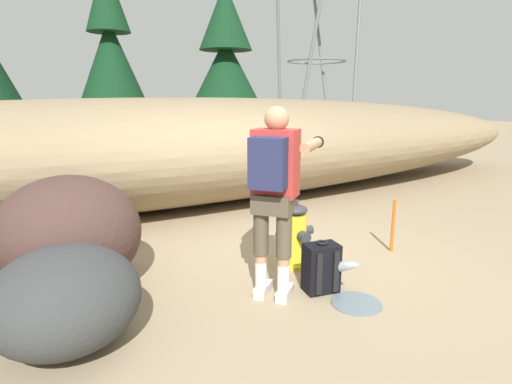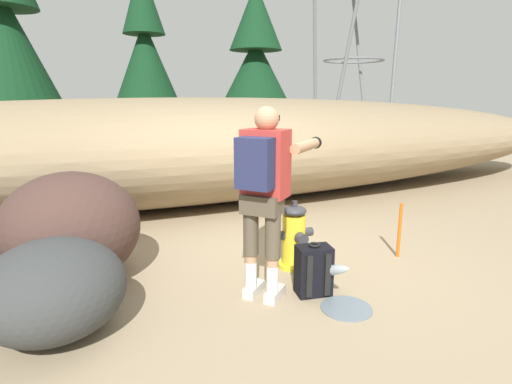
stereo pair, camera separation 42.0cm
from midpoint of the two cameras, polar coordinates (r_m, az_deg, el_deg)
name	(u,v)px [view 2 (the right image)]	position (r m, az deg, el deg)	size (l,w,h in m)	color
ground_plane	(272,267)	(4.32, 5.09, -10.47)	(56.00, 56.00, 0.04)	#998466
dirt_embankment	(196,150)	(6.86, -6.69, 5.85)	(16.62, 3.20, 1.70)	#897556
fire_hydrant	(294,237)	(4.20, 8.20, -6.33)	(0.41, 0.36, 0.70)	yellow
hydrant_water_jet	(327,278)	(3.78, 13.06, -11.64)	(0.42, 1.01, 0.44)	silver
utility_worker	(265,181)	(3.36, 4.88, 1.51)	(0.98, 0.94, 1.63)	beige
spare_backpack	(313,270)	(3.72, 11.26, -10.75)	(0.33, 0.32, 0.47)	black
boulder_large	(71,228)	(4.08, -21.75, -4.70)	(1.32, 1.24, 1.04)	#452F29
boulder_mid	(53,289)	(3.26, -23.09, -12.38)	(1.01, 1.05, 0.71)	#353838
pine_tree_far_left	(4,27)	(14.02, -30.99, 19.12)	(2.99, 2.99, 7.04)	#47331E
pine_tree_left	(145,46)	(14.37, -14.39, 19.07)	(2.06, 2.06, 5.81)	#47331E
pine_tree_center	(256,62)	(12.85, 0.94, 17.70)	(2.42, 2.42, 4.95)	#47331E
survey_stake	(399,230)	(4.76, 21.80, -5.03)	(0.04, 0.04, 0.60)	#E55914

